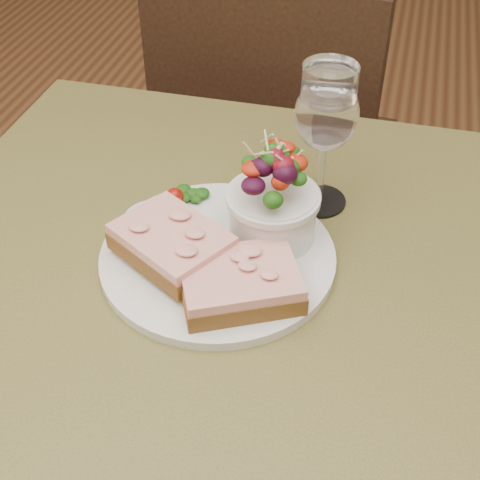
% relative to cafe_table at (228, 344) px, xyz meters
% --- Properties ---
extents(cafe_table, '(0.80, 0.80, 0.75)m').
position_rel_cafe_table_xyz_m(cafe_table, '(0.00, 0.00, 0.00)').
color(cafe_table, '#4B4520').
rests_on(cafe_table, ground).
extents(chair_far, '(0.46, 0.46, 0.90)m').
position_rel_cafe_table_xyz_m(chair_far, '(-0.07, 0.69, -0.36)').
color(chair_far, black).
rests_on(chair_far, ground).
extents(dinner_plate, '(0.27, 0.27, 0.01)m').
position_rel_cafe_table_xyz_m(dinner_plate, '(-0.02, 0.04, 0.11)').
color(dinner_plate, white).
rests_on(dinner_plate, cafe_table).
extents(sandwich_front, '(0.15, 0.14, 0.03)m').
position_rel_cafe_table_xyz_m(sandwich_front, '(0.02, -0.02, 0.13)').
color(sandwich_front, '#523015').
rests_on(sandwich_front, dinner_plate).
extents(sandwich_back, '(0.15, 0.14, 0.03)m').
position_rel_cafe_table_xyz_m(sandwich_back, '(-0.07, 0.01, 0.14)').
color(sandwich_back, '#523015').
rests_on(sandwich_back, dinner_plate).
extents(ramekin, '(0.06, 0.06, 0.04)m').
position_rel_cafe_table_xyz_m(ramekin, '(-0.10, 0.04, 0.13)').
color(ramekin, beige).
rests_on(ramekin, dinner_plate).
extents(salad_bowl, '(0.10, 0.10, 0.13)m').
position_rel_cafe_table_xyz_m(salad_bowl, '(0.03, 0.08, 0.17)').
color(salad_bowl, white).
rests_on(salad_bowl, dinner_plate).
extents(garnish, '(0.05, 0.04, 0.02)m').
position_rel_cafe_table_xyz_m(garnish, '(-0.09, 0.12, 0.12)').
color(garnish, '#113309').
rests_on(garnish, dinner_plate).
extents(wine_glass, '(0.08, 0.08, 0.18)m').
position_rel_cafe_table_xyz_m(wine_glass, '(0.07, 0.17, 0.22)').
color(wine_glass, white).
rests_on(wine_glass, cafe_table).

